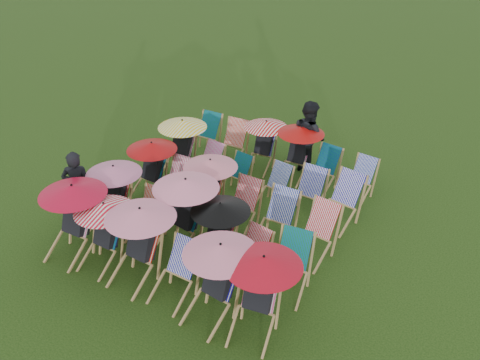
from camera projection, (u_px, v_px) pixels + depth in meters
The scene contains 33 objects.
ground at pixel (225, 224), 10.90m from camera, with size 100.00×100.00×0.00m, color black.
deckchair_0 at pixel (71, 219), 9.74m from camera, with size 1.22×1.27×1.44m.
deckchair_1 at pixel (102, 233), 9.52m from camera, with size 1.07×1.11×1.27m.
deckchair_2 at pixel (137, 243), 9.13m from camera, with size 1.21×1.27×1.44m.
deckchair_3 at pixel (175, 274), 8.89m from camera, with size 0.66×0.91×0.96m.
deckchair_4 at pixel (215, 280), 8.34m from camera, with size 1.19×1.26×1.42m.
deckchair_5 at pixel (258, 294), 8.08m from camera, with size 1.19×1.28×1.41m.
deckchair_6 at pixel (112, 195), 10.59m from camera, with size 1.10×1.16×1.30m.
deckchair_7 at pixel (147, 216), 10.34m from camera, with size 0.67×0.89×0.92m.
deckchair_8 at pixel (181, 212), 9.91m from camera, with size 1.23×1.31×1.46m.
deckchair_9 at pixel (216, 233), 9.54m from camera, with size 1.07×1.13×1.27m.
deckchair_10 at pixel (247, 257), 9.29m from camera, with size 0.73×0.91×0.90m.
deckchair_11 at pixel (289, 266), 9.01m from camera, with size 0.78×1.00×1.00m.
deckchair_12 at pixel (149, 169), 11.50m from camera, with size 1.07×1.13×1.27m.
deckchair_13 at pixel (174, 187), 11.18m from camera, with size 0.68×0.95×1.02m.
deckchair_14 at pixel (207, 188), 10.80m from camera, with size 1.10×1.19×1.30m.
deckchair_15 at pixel (241, 206), 10.62m from camera, with size 0.63×0.88×0.95m.
deckchair_16 at pixel (276, 220), 10.18m from camera, with size 0.66×0.92×0.99m.
deckchair_17 at pixel (315, 234), 9.80m from camera, with size 0.78×1.00×1.00m.
deckchair_18 at pixel (180, 146), 12.34m from camera, with size 1.12×1.18×1.33m.
deckchair_19 at pixel (206, 165), 12.08m from camera, with size 0.69×0.89×0.90m.
deckchair_20 at pixel (235, 176), 11.74m from camera, with size 0.64×0.82×0.83m.
deckchair_21 at pixel (273, 187), 11.33m from camera, with size 0.66×0.85×0.85m.
deckchair_22 at pixel (306, 195), 10.98m from camera, with size 0.66×0.90×0.96m.
deckchair_23 at pixel (341, 201), 10.71m from camera, with size 0.81×1.02×1.01m.
deckchair_24 at pixel (204, 135), 13.31m from camera, with size 0.65×0.90×0.97m.
deckchair_25 at pixel (231, 144), 12.90m from camera, with size 0.71×0.95×0.99m.
deckchair_26 at pixel (262, 144), 12.57m from camera, with size 1.01×1.07×1.20m.
deckchair_27 at pixel (297, 152), 12.20m from camera, with size 1.06×1.09×1.25m.
deckchair_28 at pixel (322, 170), 11.87m from camera, with size 0.70×0.91×0.92m.
deckchair_29 at pixel (359, 180), 11.58m from camera, with size 0.65×0.84×0.86m.
person_left at pixel (78, 187), 10.62m from camera, with size 0.58×0.38×1.59m, color black.
person_rear at pixel (309, 137), 12.35m from camera, with size 0.86×0.67×1.76m, color black.
Camera 1 is at (4.81, -7.47, 6.40)m, focal length 40.00 mm.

